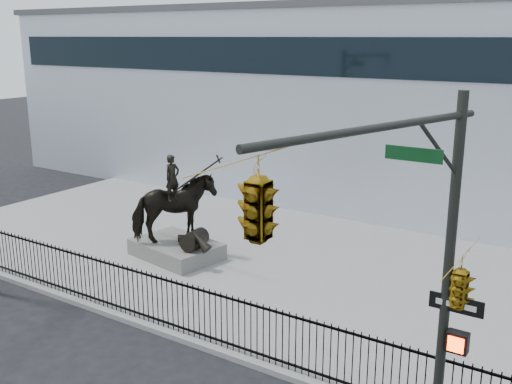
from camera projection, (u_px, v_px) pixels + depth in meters
The scene contains 7 objects.
ground at pixel (152, 359), 14.98m from camera, with size 120.00×120.00×0.00m, color black.
plaza at pixel (292, 268), 20.63m from camera, with size 30.00×12.00×0.15m, color gray.
building at pixel (423, 105), 30.02m from camera, with size 44.00×14.00×9.00m, color silver.
picket_fence at pixel (183, 308), 15.77m from camera, with size 22.10×0.10×1.50m.
statue_plinth at pixel (177, 249), 21.44m from camera, with size 3.05×2.09×0.57m, color #605C58.
equestrian_statue at pixel (176, 210), 21.02m from camera, with size 3.86×2.73×3.31m.
traffic_signal_right at pixel (373, 248), 8.70m from camera, with size 2.17×6.86×7.00m.
Camera 1 is at (9.55, -9.80, 7.85)m, focal length 42.00 mm.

